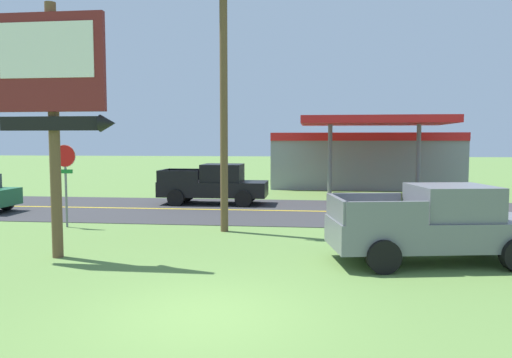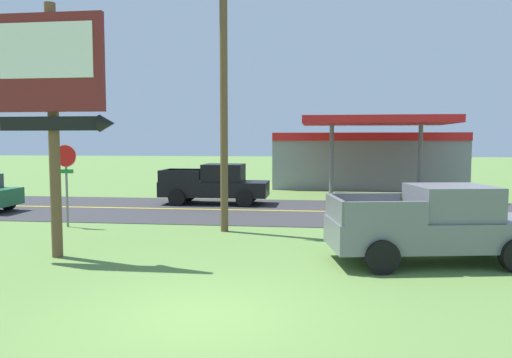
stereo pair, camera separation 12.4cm
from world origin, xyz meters
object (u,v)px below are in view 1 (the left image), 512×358
Objects in this scene: stop_sign at (65,171)px; pickup_grey_parked_on_lawn at (436,225)px; utility_pole at (224,87)px; pickup_black_on_road at (215,185)px; motel_sign at (52,86)px; gas_station at (363,158)px.

stop_sign is 0.54× the size of pickup_grey_parked_on_lawn.
stop_sign is 6.42m from utility_pole.
pickup_grey_parked_on_lawn is at bearing -53.42° from pickup_black_on_road.
utility_pole reaches higher than motel_sign.
pickup_grey_parked_on_lawn is 13.18m from pickup_black_on_road.
pickup_grey_parked_on_lawn is (-0.24, -20.55, -0.98)m from gas_station.
stop_sign is at bearing 178.60° from utility_pole.
gas_station is (10.00, 21.31, -2.53)m from motel_sign.
pickup_black_on_road is (-8.09, -9.97, -0.98)m from gas_station.
gas_station is at bearing 50.94° from pickup_black_on_road.
pickup_grey_parked_on_lawn is 1.05× the size of pickup_black_on_road.
pickup_grey_parked_on_lawn is at bearing -90.67° from gas_station.
gas_station reaches higher than pickup_black_on_road.
motel_sign is 0.72× the size of utility_pole.
stop_sign is (-2.09, 4.46, -2.45)m from motel_sign.
motel_sign is 10.40m from pickup_grey_parked_on_lawn.
utility_pole is at bearing -75.99° from pickup_black_on_road.
gas_station is at bearing 64.86° from motel_sign.
stop_sign is 20.74m from gas_station.
utility_pole is at bearing -1.40° from stop_sign.
utility_pole is 8.07m from pickup_grey_parked_on_lawn.
utility_pole is (3.66, 4.32, 0.39)m from motel_sign.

